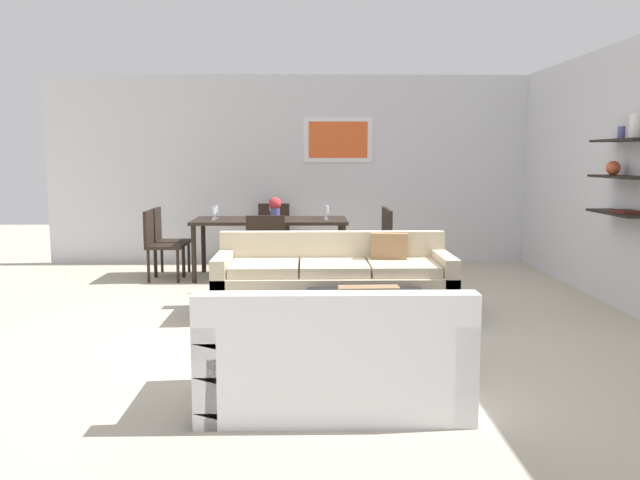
% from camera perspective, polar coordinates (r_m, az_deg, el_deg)
% --- Properties ---
extents(ground_plane, '(18.00, 18.00, 0.00)m').
position_cam_1_polar(ground_plane, '(6.27, 0.43, -7.05)').
color(ground_plane, '#BCB29E').
extents(back_wall_unit, '(8.40, 0.09, 2.70)m').
position_cam_1_polar(back_wall_unit, '(9.61, 1.67, 6.10)').
color(back_wall_unit, silver).
rests_on(back_wall_unit, ground).
extents(right_wall_shelf_unit, '(0.34, 8.20, 2.70)m').
position_cam_1_polar(right_wall_shelf_unit, '(7.39, 24.57, 5.07)').
color(right_wall_shelf_unit, silver).
rests_on(right_wall_shelf_unit, ground).
extents(sofa_beige, '(2.30, 0.90, 0.78)m').
position_cam_1_polar(sofa_beige, '(6.53, 1.23, -3.83)').
color(sofa_beige, beige).
rests_on(sofa_beige, ground).
extents(loveseat_white, '(1.62, 0.90, 0.78)m').
position_cam_1_polar(loveseat_white, '(4.19, 1.19, -10.19)').
color(loveseat_white, white).
rests_on(loveseat_white, ground).
extents(coffee_table, '(1.02, 1.10, 0.38)m').
position_cam_1_polar(coffee_table, '(5.48, 4.26, -7.11)').
color(coffee_table, black).
rests_on(coffee_table, ground).
extents(decorative_bowl, '(0.35, 0.35, 0.09)m').
position_cam_1_polar(decorative_bowl, '(5.41, 5.03, -4.73)').
color(decorative_bowl, '#99844C').
rests_on(decorative_bowl, coffee_table).
extents(dining_table, '(1.96, 0.88, 0.75)m').
position_cam_1_polar(dining_table, '(8.47, -4.32, 1.35)').
color(dining_table, black).
rests_on(dining_table, ground).
extents(dining_chair_right_near, '(0.44, 0.44, 0.88)m').
position_cam_1_polar(dining_chair_right_near, '(8.33, 5.17, 0.02)').
color(dining_chair_right_near, black).
rests_on(dining_chair_right_near, ground).
extents(dining_chair_foot, '(0.44, 0.44, 0.88)m').
position_cam_1_polar(dining_chair_foot, '(7.65, -4.66, -0.61)').
color(dining_chair_foot, black).
rests_on(dining_chair_foot, ground).
extents(dining_chair_left_near, '(0.44, 0.44, 0.88)m').
position_cam_1_polar(dining_chair_left_near, '(8.49, -13.76, -0.02)').
color(dining_chair_left_near, black).
rests_on(dining_chair_left_near, ground).
extents(dining_chair_left_far, '(0.44, 0.44, 0.88)m').
position_cam_1_polar(dining_chair_left_far, '(8.87, -13.21, 0.30)').
color(dining_chair_left_far, black).
rests_on(dining_chair_left_far, ground).
extents(dining_chair_head, '(0.44, 0.44, 0.88)m').
position_cam_1_polar(dining_chair_head, '(9.33, -4.02, 0.81)').
color(dining_chair_head, black).
rests_on(dining_chair_head, ground).
extents(dining_chair_right_far, '(0.44, 0.44, 0.88)m').
position_cam_1_polar(dining_chair_right_far, '(8.72, 4.88, 0.35)').
color(dining_chair_right_far, black).
rests_on(dining_chair_right_far, ground).
extents(wine_glass_right_far, '(0.06, 0.06, 0.17)m').
position_cam_1_polar(wine_glass_right_far, '(8.55, 0.49, 2.70)').
color(wine_glass_right_far, silver).
rests_on(wine_glass_right_far, dining_table).
extents(wine_glass_head, '(0.06, 0.06, 0.16)m').
position_cam_1_polar(wine_glass_head, '(8.83, -4.20, 2.75)').
color(wine_glass_head, silver).
rests_on(wine_glass_head, dining_table).
extents(wine_glass_left_near, '(0.08, 0.08, 0.16)m').
position_cam_1_polar(wine_glass_left_near, '(8.42, -9.24, 2.48)').
color(wine_glass_left_near, silver).
rests_on(wine_glass_left_near, dining_table).
extents(wine_glass_left_far, '(0.07, 0.07, 0.17)m').
position_cam_1_polar(wine_glass_left_far, '(8.63, -9.03, 2.63)').
color(wine_glass_left_far, silver).
rests_on(wine_glass_left_far, dining_table).
extents(wine_glass_right_near, '(0.06, 0.06, 0.17)m').
position_cam_1_polar(wine_glass_right_near, '(8.34, 0.53, 2.58)').
color(wine_glass_right_near, silver).
rests_on(wine_glass_right_near, dining_table).
extents(centerpiece_vase, '(0.16, 0.16, 0.28)m').
position_cam_1_polar(centerpiece_vase, '(8.43, -3.91, 2.87)').
color(centerpiece_vase, '#4C518C').
rests_on(centerpiece_vase, dining_table).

